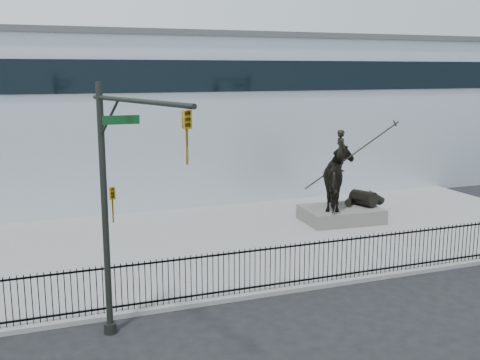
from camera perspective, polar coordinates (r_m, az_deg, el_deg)
name	(u,v)px	position (r m, az deg, el deg)	size (l,w,h in m)	color
ground	(332,301)	(18.71, 9.34, -12.00)	(120.00, 120.00, 0.00)	black
plaza	(252,238)	(24.62, 1.24, -5.96)	(30.00, 12.00, 0.15)	gray
building	(177,115)	(36.05, -6.42, 6.57)	(44.00, 14.00, 9.00)	silver
picket_fence	(315,262)	(19.40, 7.58, -8.24)	(22.10, 0.10, 1.50)	black
statue_plinth	(341,214)	(27.43, 10.22, -3.45)	(3.62, 2.49, 0.68)	#53524C
equestrian_statue	(344,178)	(27.08, 10.47, 0.17)	(4.64, 3.00, 3.93)	black
traffic_signal_left	(118,199)	(14.75, -12.30, -1.94)	(1.52, 4.84, 7.00)	black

